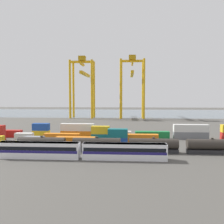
{
  "coord_description": "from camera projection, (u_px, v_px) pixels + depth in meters",
  "views": [
    {
      "loc": [
        11.31,
        -81.1,
        15.16
      ],
      "look_at": [
        5.04,
        12.96,
        9.04
      ],
      "focal_mm": 38.92,
      "sensor_mm": 36.0,
      "label": 1
    }
  ],
  "objects": [
    {
      "name": "shipping_container_13",
      "position": [
        41.0,
        134.0,
        89.53
      ],
      "size": [
        6.04,
        2.44,
        2.6
      ],
      "primitive_type": "cube",
      "color": "gold",
      "rests_on": "ground_plane"
    },
    {
      "name": "shipping_container_1",
      "position": [
        34.0,
        140.0,
        76.07
      ],
      "size": [
        6.04,
        2.44,
        2.6
      ],
      "primitive_type": "cube",
      "color": "slate",
      "rests_on": "ground_plane"
    },
    {
      "name": "shipping_container_19",
      "position": [
        191.0,
        135.0,
        85.92
      ],
      "size": [
        12.1,
        2.44,
        2.6
      ],
      "primitive_type": "cube",
      "color": "slate",
      "rests_on": "ground_plane"
    },
    {
      "name": "shipping_container_9",
      "position": [
        100.0,
        138.0,
        81.37
      ],
      "size": [
        6.04,
        2.44,
        2.6
      ],
      "primitive_type": "cube",
      "color": "#146066",
      "rests_on": "ground_plane"
    },
    {
      "name": "shipping_container_15",
      "position": [
        77.0,
        134.0,
        88.63
      ],
      "size": [
        12.1,
        2.44,
        2.6
      ],
      "primitive_type": "cube",
      "color": "orange",
      "rests_on": "ground_plane"
    },
    {
      "name": "shipping_container_8",
      "position": [
        62.0,
        137.0,
        82.25
      ],
      "size": [
        12.1,
        2.44,
        2.6
      ],
      "primitive_type": "cube",
      "color": "orange",
      "rests_on": "ground_plane"
    },
    {
      "name": "shipping_container_20",
      "position": [
        191.0,
        128.0,
        85.76
      ],
      "size": [
        12.1,
        2.44,
        2.6
      ],
      "primitive_type": "cube",
      "color": "silver",
      "rests_on": "shipping_container_19"
    },
    {
      "name": "shipping_container_12",
      "position": [
        6.0,
        133.0,
        90.43
      ],
      "size": [
        12.1,
        2.44,
        2.6
      ],
      "primitive_type": "cube",
      "color": "#AD211C",
      "rests_on": "ground_plane"
    },
    {
      "name": "shipping_container_4",
      "position": [
        118.0,
        133.0,
        74.16
      ],
      "size": [
        6.04,
        2.44,
        2.6
      ],
      "primitive_type": "cube",
      "color": "#146066",
      "rests_on": "shipping_container_3"
    },
    {
      "name": "shipping_container_2",
      "position": [
        76.0,
        141.0,
        75.2
      ],
      "size": [
        12.1,
        2.44,
        2.6
      ],
      "primitive_type": "cube",
      "color": "orange",
      "rests_on": "ground_plane"
    },
    {
      "name": "shipping_container_3",
      "position": [
        118.0,
        142.0,
        74.33
      ],
      "size": [
        6.04,
        2.44,
        2.6
      ],
      "primitive_type": "cube",
      "color": "#1C4299",
      "rests_on": "ground_plane"
    },
    {
      "name": "shipping_container_18",
      "position": [
        152.0,
        135.0,
        86.82
      ],
      "size": [
        12.1,
        2.44,
        2.6
      ],
      "primitive_type": "cube",
      "color": "#197538",
      "rests_on": "ground_plane"
    },
    {
      "name": "shipping_container_7",
      "position": [
        24.0,
        137.0,
        83.12
      ],
      "size": [
        6.04,
        2.44,
        2.6
      ],
      "primitive_type": "cube",
      "color": "silver",
      "rests_on": "ground_plane"
    },
    {
      "name": "shipping_container_16",
      "position": [
        77.0,
        127.0,
        88.46
      ],
      "size": [
        12.1,
        2.44,
        2.6
      ],
      "primitive_type": "cube",
      "color": "silver",
      "rests_on": "shipping_container_15"
    },
    {
      "name": "gantry_crane_west",
      "position": [
        83.0,
        80.0,
        172.68
      ],
      "size": [
        16.65,
        35.89,
        43.15
      ],
      "color": "gold",
      "rests_on": "ground_plane"
    },
    {
      "name": "harbour_water",
      "position": [
        116.0,
        113.0,
        223.24
      ],
      "size": [
        400.0,
        110.0,
        0.01
      ],
      "primitive_type": "cube",
      "color": "slate",
      "rests_on": "ground_plane"
    },
    {
      "name": "passenger_train",
      "position": [
        81.0,
        150.0,
        58.8
      ],
      "size": [
        41.08,
        3.14,
        3.9
      ],
      "color": "silver",
      "rests_on": "ground_plane"
    },
    {
      "name": "shipping_container_17",
      "position": [
        114.0,
        135.0,
        87.72
      ],
      "size": [
        12.1,
        2.44,
        2.6
      ],
      "primitive_type": "cube",
      "color": "silver",
      "rests_on": "ground_plane"
    },
    {
      "name": "freight_tank_row",
      "position": [
        153.0,
        145.0,
        65.09
      ],
      "size": [
        74.41,
        2.76,
        4.22
      ],
      "color": "#232326",
      "rests_on": "ground_plane"
    },
    {
      "name": "shipping_container_14",
      "position": [
        41.0,
        127.0,
        89.36
      ],
      "size": [
        6.04,
        2.44,
        2.6
      ],
      "primitive_type": "cube",
      "color": "#1C4299",
      "rests_on": "shipping_container_13"
    },
    {
      "name": "ground_plane",
      "position": [
        106.0,
        126.0,
        122.31
      ],
      "size": [
        420.0,
        420.0,
        0.0
      ],
      "primitive_type": "plane",
      "color": "#4C4944"
    },
    {
      "name": "gantry_crane_central",
      "position": [
        132.0,
        80.0,
        170.58
      ],
      "size": [
        17.05,
        38.17,
        43.39
      ],
      "color": "gold",
      "rests_on": "ground_plane"
    },
    {
      "name": "shipping_container_11",
      "position": [
        140.0,
        138.0,
        80.5
      ],
      "size": [
        12.1,
        2.44,
        2.6
      ],
      "primitive_type": "cube",
      "color": "orange",
      "rests_on": "ground_plane"
    },
    {
      "name": "shipping_container_10",
      "position": [
        100.0,
        130.0,
        81.21
      ],
      "size": [
        6.04,
        2.44,
        2.6
      ],
      "primitive_type": "cube",
      "color": "gold",
      "rests_on": "shipping_container_9"
    }
  ]
}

